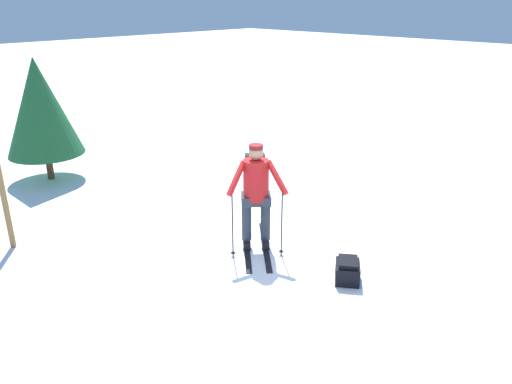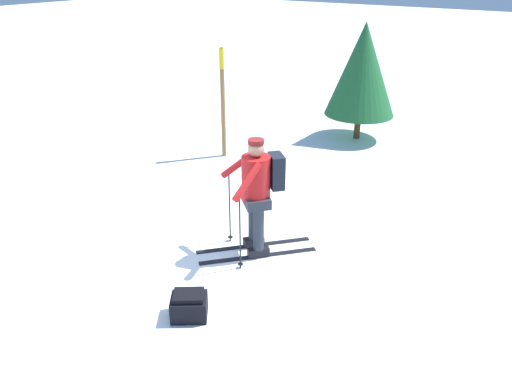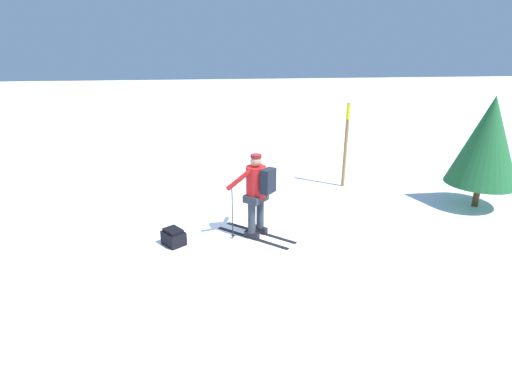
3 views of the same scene
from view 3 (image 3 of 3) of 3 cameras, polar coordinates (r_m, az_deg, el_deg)
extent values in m
plane|color=white|center=(8.53, -5.16, -4.70)|extent=(80.00, 80.00, 0.00)
cube|color=black|center=(7.93, -0.61, -6.57)|extent=(1.19, 1.29, 0.01)
cube|color=black|center=(7.90, -0.61, -6.14)|extent=(0.28, 0.30, 0.12)
cylinder|color=#2D333D|center=(7.73, -0.62, -3.47)|extent=(0.15, 0.15, 0.68)
cube|color=black|center=(8.15, 0.59, -5.80)|extent=(1.19, 1.29, 0.01)
cube|color=black|center=(8.12, 0.59, -5.39)|extent=(0.28, 0.30, 0.12)
cylinder|color=#2D333D|center=(7.95, 0.60, -2.78)|extent=(0.15, 0.15, 0.68)
cube|color=#2D333D|center=(7.71, 0.00, -0.78)|extent=(0.55, 0.54, 0.14)
cylinder|color=red|center=(7.61, 0.00, 1.40)|extent=(0.39, 0.39, 0.62)
sphere|color=tan|center=(7.48, 0.00, 4.45)|extent=(0.22, 0.22, 0.22)
cylinder|color=maroon|center=(7.46, 0.00, 5.15)|extent=(0.21, 0.21, 0.06)
cube|color=black|center=(7.44, 1.76, 1.59)|extent=(0.34, 0.33, 0.46)
cylinder|color=black|center=(7.70, -3.39, -2.96)|extent=(0.02, 0.02, 1.10)
cylinder|color=black|center=(7.91, -3.32, -6.23)|extent=(0.07, 0.07, 0.01)
cylinder|color=red|center=(7.45, -2.47, 1.74)|extent=(0.18, 0.50, 0.44)
cylinder|color=black|center=(8.25, -0.27, -1.32)|extent=(0.02, 0.02, 1.10)
cylinder|color=black|center=(8.44, -0.27, -4.43)|extent=(0.07, 0.07, 0.01)
cylinder|color=red|center=(7.91, 0.11, 2.86)|extent=(0.50, 0.22, 0.44)
cube|color=black|center=(7.80, -11.68, -6.47)|extent=(0.52, 0.51, 0.26)
cube|color=black|center=(7.73, -11.77, -5.40)|extent=(0.43, 0.41, 0.06)
cylinder|color=olive|center=(10.79, 12.68, 6.41)|extent=(0.09, 0.09, 2.21)
cylinder|color=yellow|center=(10.62, 13.06, 11.16)|extent=(0.10, 0.10, 0.40)
cylinder|color=#4C331E|center=(10.71, 28.98, -0.35)|extent=(0.14, 0.14, 0.57)
cone|color=#1E5B2D|center=(10.39, 30.17, 6.33)|extent=(1.55, 1.55, 2.01)
camera|label=1|loc=(12.78, -27.17, 18.65)|focal=35.00mm
camera|label=2|loc=(5.48, -57.18, 13.51)|focal=35.00mm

